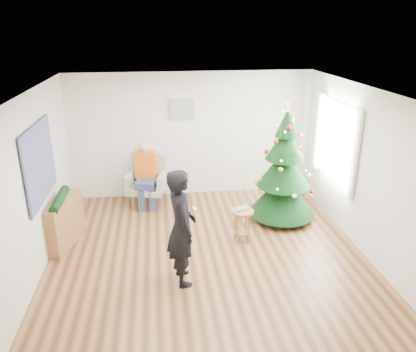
{
  "coord_description": "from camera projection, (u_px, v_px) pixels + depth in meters",
  "views": [
    {
      "loc": [
        -0.71,
        -5.66,
        3.5
      ],
      "look_at": [
        0.1,
        0.6,
        1.1
      ],
      "focal_mm": 35.0,
      "sensor_mm": 36.0,
      "label": 1
    }
  ],
  "objects": [
    {
      "name": "stool",
      "position": [
        242.0,
        225.0,
        6.83
      ],
      "size": [
        0.38,
        0.38,
        0.57
      ],
      "rotation": [
        0.0,
        0.0,
        0.14
      ],
      "color": "brown",
      "rests_on": "floor"
    },
    {
      "name": "seated_person",
      "position": [
        146.0,
        174.0,
        8.09
      ],
      "size": [
        0.49,
        0.65,
        1.31
      ],
      "rotation": [
        0.0,
        0.0,
        -0.25
      ],
      "color": "navy",
      "rests_on": "armchair"
    },
    {
      "name": "framed_picture",
      "position": [
        181.0,
        110.0,
        8.18
      ],
      "size": [
        0.52,
        0.05,
        0.42
      ],
      "color": "tan",
      "rests_on": "wall_back"
    },
    {
      "name": "garland",
      "position": [
        59.0,
        199.0,
        6.56
      ],
      "size": [
        0.14,
        0.9,
        0.14
      ],
      "primitive_type": "cylinder",
      "rotation": [
        1.57,
        0.0,
        0.0
      ],
      "color": "black",
      "rests_on": "console"
    },
    {
      "name": "floor",
      "position": [
        207.0,
        252.0,
        6.58
      ],
      "size": [
        5.0,
        5.0,
        0.0
      ],
      "primitive_type": "plane",
      "color": "brown",
      "rests_on": "ground"
    },
    {
      "name": "wall_front",
      "position": [
        240.0,
        273.0,
        3.8
      ],
      "size": [
        5.0,
        0.0,
        5.0
      ],
      "primitive_type": "plane",
      "rotation": [
        -1.57,
        0.0,
        0.0
      ],
      "color": "silver",
      "rests_on": "floor"
    },
    {
      "name": "console",
      "position": [
        63.0,
        222.0,
        6.7
      ],
      "size": [
        0.54,
        1.04,
        0.8
      ],
      "primitive_type": "cube",
      "rotation": [
        0.0,
        0.0,
        -0.26
      ],
      "color": "brown",
      "rests_on": "floor"
    },
    {
      "name": "ceiling",
      "position": [
        206.0,
        91.0,
        5.66
      ],
      "size": [
        5.0,
        5.0,
        0.0
      ],
      "primitive_type": "plane",
      "rotation": [
        3.14,
        0.0,
        0.0
      ],
      "color": "white",
      "rests_on": "wall_back"
    },
    {
      "name": "window_panel",
      "position": [
        336.0,
        141.0,
        7.27
      ],
      "size": [
        0.04,
        1.3,
        1.4
      ],
      "primitive_type": "cube",
      "color": "white",
      "rests_on": "wall_right"
    },
    {
      "name": "wall_left",
      "position": [
        34.0,
        186.0,
        5.82
      ],
      "size": [
        0.0,
        5.0,
        5.0
      ],
      "primitive_type": "plane",
      "rotation": [
        1.57,
        0.0,
        1.57
      ],
      "color": "silver",
      "rests_on": "floor"
    },
    {
      "name": "standing_man",
      "position": [
        181.0,
        228.0,
        5.59
      ],
      "size": [
        0.5,
        0.68,
        1.7
      ],
      "primitive_type": "imported",
      "rotation": [
        0.0,
        0.0,
        1.73
      ],
      "color": "black",
      "rests_on": "floor"
    },
    {
      "name": "curtains",
      "position": [
        334.0,
        141.0,
        7.27
      ],
      "size": [
        0.05,
        1.75,
        1.5
      ],
      "color": "white",
      "rests_on": "wall_right"
    },
    {
      "name": "wall_back",
      "position": [
        192.0,
        135.0,
        8.44
      ],
      "size": [
        5.0,
        0.0,
        5.0
      ],
      "primitive_type": "plane",
      "rotation": [
        1.57,
        0.0,
        0.0
      ],
      "color": "silver",
      "rests_on": "floor"
    },
    {
      "name": "game_controller",
      "position": [
        194.0,
        209.0,
        5.48
      ],
      "size": [
        0.06,
        0.13,
        0.04
      ],
      "primitive_type": "cube",
      "rotation": [
        0.0,
        0.0,
        0.16
      ],
      "color": "white",
      "rests_on": "standing_man"
    },
    {
      "name": "laptop",
      "position": [
        242.0,
        210.0,
        6.73
      ],
      "size": [
        0.37,
        0.33,
        0.02
      ],
      "primitive_type": "imported",
      "rotation": [
        0.0,
        0.0,
        0.49
      ],
      "color": "silver",
      "rests_on": "stool"
    },
    {
      "name": "christmas_tree",
      "position": [
        284.0,
        170.0,
        7.38
      ],
      "size": [
        1.21,
        1.21,
        2.19
      ],
      "rotation": [
        0.0,
        0.0,
        0.15
      ],
      "color": "#3F2816",
      "rests_on": "floor"
    },
    {
      "name": "wall_right",
      "position": [
        363.0,
        171.0,
        6.42
      ],
      "size": [
        0.0,
        5.0,
        5.0
      ],
      "primitive_type": "plane",
      "rotation": [
        1.57,
        0.0,
        -1.57
      ],
      "color": "silver",
      "rests_on": "floor"
    },
    {
      "name": "armchair",
      "position": [
        148.0,
        187.0,
        8.25
      ],
      "size": [
        0.87,
        0.84,
        1.0
      ],
      "rotation": [
        0.0,
        0.0,
        -0.25
      ],
      "color": "#929F80",
      "rests_on": "floor"
    },
    {
      "name": "tapestry",
      "position": [
        40.0,
        163.0,
        6.01
      ],
      "size": [
        0.03,
        1.5,
        1.15
      ],
      "primitive_type": "cube",
      "color": "black",
      "rests_on": "wall_left"
    }
  ]
}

